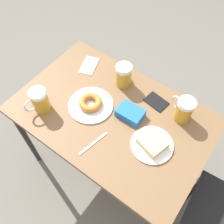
{
  "coord_description": "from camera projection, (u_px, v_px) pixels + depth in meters",
  "views": [
    {
      "loc": [
        0.61,
        0.45,
        1.88
      ],
      "look_at": [
        0.0,
        0.0,
        0.74
      ],
      "focal_mm": 40.0,
      "sensor_mm": 36.0,
      "label": 1
    }
  ],
  "objects": [
    {
      "name": "plate_with_cake",
      "position": [
        152.0,
        144.0,
        1.26
      ],
      "size": [
        0.22,
        0.22,
        0.05
      ],
      "color": "white",
      "rests_on": "table"
    },
    {
      "name": "napkin_folded",
      "position": [
        89.0,
        65.0,
        1.59
      ],
      "size": [
        0.17,
        0.13,
        0.0
      ],
      "rotation": [
        0.0,
        0.0,
        0.33
      ],
      "color": "white",
      "rests_on": "table"
    },
    {
      "name": "plate_with_donut",
      "position": [
        91.0,
        104.0,
        1.4
      ],
      "size": [
        0.26,
        0.26,
        0.05
      ],
      "color": "white",
      "rests_on": "table"
    },
    {
      "name": "beer_mug_right",
      "position": [
        124.0,
        75.0,
        1.45
      ],
      "size": [
        0.13,
        0.11,
        0.15
      ],
      "color": "#C68C23",
      "rests_on": "table"
    },
    {
      "name": "fork",
      "position": [
        93.0,
        143.0,
        1.28
      ],
      "size": [
        0.19,
        0.05,
        0.0
      ],
      "rotation": [
        0.0,
        0.0,
        4.51
      ],
      "color": "silver",
      "rests_on": "table"
    },
    {
      "name": "beer_mug_left",
      "position": [
        184.0,
        110.0,
        1.31
      ],
      "size": [
        0.09,
        0.14,
        0.15
      ],
      "color": "#C68C23",
      "rests_on": "table"
    },
    {
      "name": "blue_pouch",
      "position": [
        130.0,
        113.0,
        1.36
      ],
      "size": [
        0.1,
        0.14,
        0.05
      ],
      "rotation": [
        0.0,
        0.0,
        4.73
      ],
      "color": "blue",
      "rests_on": "table"
    },
    {
      "name": "table",
      "position": [
        112.0,
        120.0,
        1.44
      ],
      "size": [
        0.71,
        1.09,
        0.72
      ],
      "color": "brown",
      "rests_on": "ground_plane"
    },
    {
      "name": "ground_plane",
      "position": [
        112.0,
        164.0,
        1.98
      ],
      "size": [
        8.0,
        8.0,
        0.0
      ],
      "primitive_type": "plane",
      "color": "#666059"
    },
    {
      "name": "passport_near_edge",
      "position": [
        156.0,
        102.0,
        1.43
      ],
      "size": [
        0.11,
        0.14,
        0.01
      ],
      "rotation": [
        0.0,
        0.0,
        6.13
      ],
      "color": "black",
      "rests_on": "table"
    },
    {
      "name": "beer_mug_center",
      "position": [
        40.0,
        101.0,
        1.34
      ],
      "size": [
        0.14,
        0.09,
        0.15
      ],
      "color": "#C68C23",
      "rests_on": "table"
    }
  ]
}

